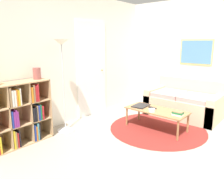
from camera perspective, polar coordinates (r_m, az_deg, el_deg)
ground_plane at (r=3.53m, az=21.29°, el=-16.21°), size 14.00×14.00×0.00m
wall_back at (r=4.63m, az=-9.14°, el=7.88°), size 7.19×0.11×2.60m
wall_right at (r=5.57m, az=17.21°, el=8.37°), size 0.08×5.56×2.60m
rug at (r=4.36m, az=11.76°, el=-9.92°), size 1.82×1.82×0.01m
bookshelf at (r=3.80m, az=-24.12°, el=-6.21°), size 1.08×0.34×1.02m
floor_lamp at (r=3.97m, az=-12.85°, el=7.14°), size 0.31×0.31×1.68m
couch at (r=5.20m, az=18.38°, el=-3.40°), size 0.91×1.54×0.81m
coffee_table at (r=4.24m, az=11.53°, el=-5.63°), size 0.52×1.15×0.38m
laptop at (r=4.39m, az=7.55°, el=-4.21°), size 0.38×0.28×0.02m
bowl at (r=4.08m, az=10.35°, el=-5.37°), size 0.12×0.12×0.05m
book_stack_on_table at (r=3.98m, az=16.76°, el=-6.00°), size 0.12×0.19×0.08m
remote at (r=4.29m, az=10.51°, el=-4.71°), size 0.08×0.18×0.02m
vase_on_shelf at (r=3.86m, az=-19.03°, el=3.98°), size 0.13×0.13×0.20m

